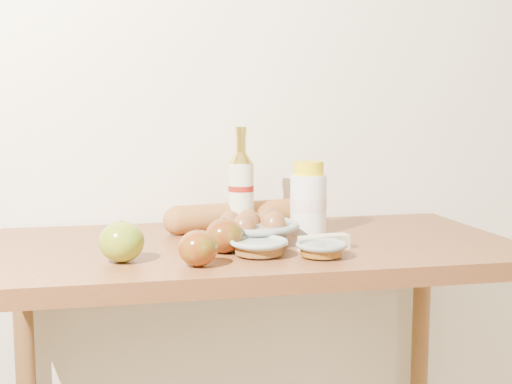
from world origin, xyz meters
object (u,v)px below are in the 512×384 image
(table, at_px, (253,294))
(bourbon_bottle, at_px, (241,189))
(baguette, at_px, (244,215))
(egg_bowl, at_px, (255,229))
(cream_bottle, at_px, (308,200))

(table, relative_size, bourbon_bottle, 4.60)
(bourbon_bottle, xyz_separation_m, baguette, (0.01, 0.02, -0.07))
(bourbon_bottle, bearing_deg, egg_bowl, -93.04)
(table, distance_m, baguette, 0.23)
(egg_bowl, distance_m, baguette, 0.17)
(cream_bottle, height_order, baguette, cream_bottle)
(baguette, bearing_deg, bourbon_bottle, -130.25)
(bourbon_bottle, bearing_deg, cream_bottle, -26.69)
(table, height_order, bourbon_bottle, bourbon_bottle)
(cream_bottle, bearing_deg, bourbon_bottle, 177.44)
(table, distance_m, egg_bowl, 0.15)
(egg_bowl, bearing_deg, bourbon_bottle, 92.18)
(table, xyz_separation_m, egg_bowl, (0.00, 0.00, 0.15))
(bourbon_bottle, relative_size, cream_bottle, 1.47)
(cream_bottle, distance_m, baguette, 0.17)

